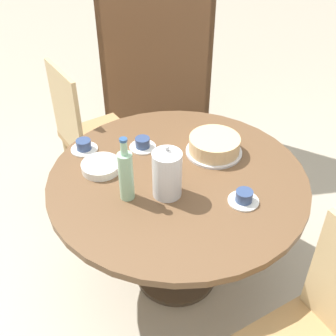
# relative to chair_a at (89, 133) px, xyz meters

# --- Properties ---
(ground_plane) EXTENTS (14.00, 14.00, 0.00)m
(ground_plane) POSITION_rel_chair_a_xyz_m (0.44, -0.78, -0.51)
(ground_plane) COLOR #B2A893
(dining_table) EXTENTS (1.24, 1.24, 0.72)m
(dining_table) POSITION_rel_chair_a_xyz_m (0.44, -0.78, 0.06)
(dining_table) COLOR #473828
(dining_table) RESTS_ON ground_plane
(chair_a) EXTENTS (0.56, 0.56, 0.98)m
(chair_a) POSITION_rel_chair_a_xyz_m (0.00, 0.00, 0.00)
(chair_a) COLOR tan
(chair_a) RESTS_ON ground_plane
(bookshelf) EXTENTS (0.83, 0.28, 2.00)m
(bookshelf) POSITION_rel_chair_a_xyz_m (0.52, 0.70, 0.47)
(bookshelf) COLOR brown
(bookshelf) RESTS_ON ground_plane
(coffee_pot) EXTENTS (0.13, 0.13, 0.26)m
(coffee_pot) POSITION_rel_chair_a_xyz_m (0.37, -0.90, 0.33)
(coffee_pot) COLOR silver
(coffee_pot) RESTS_ON dining_table
(water_bottle) EXTENTS (0.07, 0.07, 0.31)m
(water_bottle) POSITION_rel_chair_a_xyz_m (0.19, -0.89, 0.34)
(water_bottle) COLOR #99C6A3
(water_bottle) RESTS_ON dining_table
(cake_main) EXTENTS (0.29, 0.29, 0.09)m
(cake_main) POSITION_rel_chair_a_xyz_m (0.65, -0.62, 0.25)
(cake_main) COLOR silver
(cake_main) RESTS_ON dining_table
(cup_a) EXTENTS (0.14, 0.14, 0.06)m
(cup_a) POSITION_rel_chair_a_xyz_m (-0.01, -0.49, 0.23)
(cup_a) COLOR white
(cup_a) RESTS_ON dining_table
(cup_b) EXTENTS (0.14, 0.14, 0.06)m
(cup_b) POSITION_rel_chair_a_xyz_m (0.30, -0.52, 0.23)
(cup_b) COLOR white
(cup_b) RESTS_ON dining_table
(cup_c) EXTENTS (0.14, 0.14, 0.06)m
(cup_c) POSITION_rel_chair_a_xyz_m (0.69, -1.01, 0.23)
(cup_c) COLOR white
(cup_c) RESTS_ON dining_table
(plate_stack) EXTENTS (0.19, 0.19, 0.04)m
(plate_stack) POSITION_rel_chair_a_xyz_m (0.08, -0.68, 0.23)
(plate_stack) COLOR white
(plate_stack) RESTS_ON dining_table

